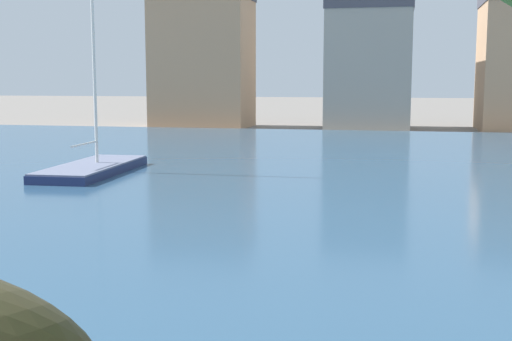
# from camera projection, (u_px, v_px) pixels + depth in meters

# --- Properties ---
(harbor_water) EXTENTS (80.97, 40.92, 0.24)m
(harbor_water) POSITION_uv_depth(u_px,v_px,m) (318.00, 168.00, 28.99)
(harbor_water) COLOR #2D5170
(harbor_water) RESTS_ON ground
(sailboat_navy) EXTENTS (2.51, 7.56, 8.41)m
(sailboat_navy) POSITION_uv_depth(u_px,v_px,m) (99.00, 169.00, 27.03)
(sailboat_navy) COLOR navy
(sailboat_navy) RESTS_ON ground
(townhouse_wide_warehouse) EXTENTS (7.85, 5.87, 11.10)m
(townhouse_wide_warehouse) POSITION_uv_depth(u_px,v_px,m) (203.00, 59.00, 55.16)
(townhouse_wide_warehouse) COLOR tan
(townhouse_wide_warehouse) RESTS_ON ground
(townhouse_narrow_midrow) EXTENTS (6.59, 7.45, 9.90)m
(townhouse_narrow_midrow) POSITION_uv_depth(u_px,v_px,m) (369.00, 66.00, 53.01)
(townhouse_narrow_midrow) COLOR gray
(townhouse_narrow_midrow) RESTS_ON ground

